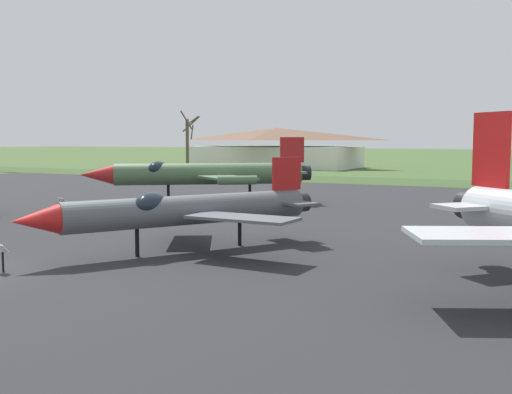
{
  "coord_description": "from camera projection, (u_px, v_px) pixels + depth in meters",
  "views": [
    {
      "loc": [
        18.02,
        -14.57,
        4.76
      ],
      "look_at": [
        3.5,
        14.21,
        1.67
      ],
      "focal_mm": 42.1,
      "sensor_mm": 36.0,
      "label": 1
    }
  ],
  "objects": [
    {
      "name": "info_placard_rear_right",
      "position": [
        3.0,
        255.0,
        21.39
      ],
      "size": [
        0.56,
        0.36,
        1.06
      ],
      "color": "black",
      "rests_on": "ground"
    },
    {
      "name": "visitor_building",
      "position": [
        276.0,
        148.0,
        103.07
      ],
      "size": [
        28.85,
        14.85,
        6.77
      ],
      "color": "silver",
      "rests_on": "ground"
    },
    {
      "name": "jet_fighter_front_right",
      "position": [
        202.0,
        173.0,
        43.92
      ],
      "size": [
        14.79,
        12.2,
        4.94
      ],
      "color": "#4C6B47",
      "rests_on": "ground"
    },
    {
      "name": "grass_verge_strip",
      "position": [
        380.0,
        181.0,
        68.17
      ],
      "size": [
        161.72,
        12.0,
        0.06
      ],
      "primitive_type": "cube",
      "color": "#374F27",
      "rests_on": "ground"
    },
    {
      "name": "bare_tree_far_left",
      "position": [
        188.0,
        141.0,
        83.91
      ],
      "size": [
        2.91,
        2.7,
        8.75
      ],
      "color": "brown",
      "rests_on": "ground"
    },
    {
      "name": "asphalt_apron",
      "position": [
        229.0,
        217.0,
        36.99
      ],
      "size": [
        101.72,
        58.17,
        0.05
      ],
      "primitive_type": "cube",
      "color": "#28282B",
      "rests_on": "ground"
    },
    {
      "name": "jet_fighter_rear_right",
      "position": [
        182.0,
        210.0,
        25.14
      ],
      "size": [
        9.3,
        12.0,
        3.95
      ],
      "color": "#565B60",
      "rests_on": "ground"
    },
    {
      "name": "info_placard_front_right",
      "position": [
        62.0,
        203.0,
        39.97
      ],
      "size": [
        0.57,
        0.35,
        0.9
      ],
      "color": "black",
      "rests_on": "ground"
    }
  ]
}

